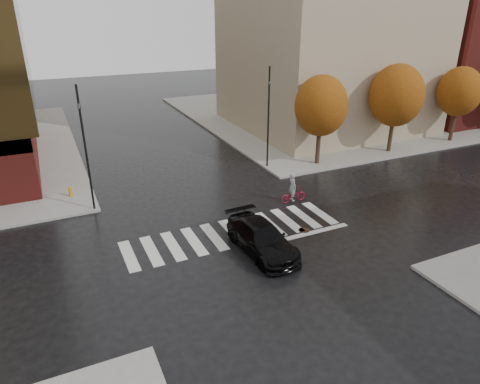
% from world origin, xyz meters
% --- Properties ---
extents(ground, '(120.00, 120.00, 0.00)m').
position_xyz_m(ground, '(0.00, 0.00, 0.00)').
color(ground, black).
rests_on(ground, ground).
extents(sidewalk_ne, '(30.00, 30.00, 0.15)m').
position_xyz_m(sidewalk_ne, '(21.00, 21.00, 0.07)').
color(sidewalk_ne, gray).
rests_on(sidewalk_ne, ground).
extents(crosswalk, '(12.00, 3.00, 0.01)m').
position_xyz_m(crosswalk, '(0.00, 0.50, 0.01)').
color(crosswalk, silver).
rests_on(crosswalk, ground).
extents(building_ne_tan, '(16.00, 16.00, 18.00)m').
position_xyz_m(building_ne_tan, '(17.00, 17.00, 9.15)').
color(building_ne_tan, '#9F8871').
rests_on(building_ne_tan, sidewalk_ne).
extents(building_ne_brick, '(14.00, 14.00, 14.00)m').
position_xyz_m(building_ne_brick, '(33.00, 16.00, 7.15)').
color(building_ne_brick, maroon).
rests_on(building_ne_brick, sidewalk_ne).
extents(tree_ne_a, '(3.80, 3.80, 6.50)m').
position_xyz_m(tree_ne_a, '(10.00, 7.40, 4.46)').
color(tree_ne_a, black).
rests_on(tree_ne_a, sidewalk_ne).
extents(tree_ne_b, '(4.20, 4.20, 6.89)m').
position_xyz_m(tree_ne_b, '(17.00, 7.40, 4.62)').
color(tree_ne_b, black).
rests_on(tree_ne_b, sidewalk_ne).
extents(tree_ne_c, '(3.60, 3.60, 6.31)m').
position_xyz_m(tree_ne_c, '(24.00, 7.40, 4.37)').
color(tree_ne_c, black).
rests_on(tree_ne_c, sidewalk_ne).
extents(sedan, '(2.20, 4.97, 1.42)m').
position_xyz_m(sedan, '(0.50, -1.80, 0.71)').
color(sedan, black).
rests_on(sedan, ground).
extents(cyclist, '(1.64, 0.64, 1.86)m').
position_xyz_m(cyclist, '(4.89, 2.50, 0.63)').
color(cyclist, maroon).
rests_on(cyclist, ground).
extents(traffic_light_nw, '(0.22, 0.19, 7.15)m').
position_xyz_m(traffic_light_nw, '(-6.30, 6.30, 4.21)').
color(traffic_light_nw, black).
rests_on(traffic_light_nw, sidewalk_nw).
extents(traffic_light_ne, '(0.15, 0.18, 7.14)m').
position_xyz_m(traffic_light_ne, '(6.30, 8.43, 4.20)').
color(traffic_light_ne, black).
rests_on(traffic_light_ne, sidewalk_ne).
extents(fire_hydrant, '(0.24, 0.24, 0.66)m').
position_xyz_m(fire_hydrant, '(-7.37, 8.75, 0.51)').
color(fire_hydrant, '#C9860B').
rests_on(fire_hydrant, sidewalk_nw).
extents(manhole, '(0.65, 0.65, 0.01)m').
position_xyz_m(manhole, '(3.53, -0.90, 0.01)').
color(manhole, '#442D18').
rests_on(manhole, ground).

